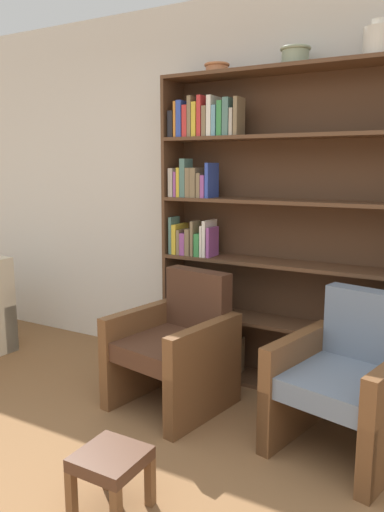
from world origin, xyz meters
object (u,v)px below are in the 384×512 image
Objects in this scene: armchair_leather at (176,347)px; armchair_cushioned at (347,382)px; bowl_stoneware at (217,68)px; bowl_copper at (295,55)px; footstool at (111,466)px; vase_tall at (379,41)px; bookshelf at (263,236)px.

armchair_leather is 1.10m from armchair_cushioned.
armchair_leather is (0.02, -0.59, -1.84)m from bowl_stoneware.
bowl_copper is 2.62m from footstool.
vase_tall is (1.07, 0.00, 0.05)m from bowl_stoneware.
bookshelf is 11.12× the size of bowl_copper.
vase_tall is (0.51, 0.00, 0.03)m from bowl_copper.
bowl_stoneware reaches higher than armchair_cushioned.
bookshelf is 2.53× the size of armchair_cushioned.
bowl_copper reaches higher than bookshelf.
bowl_copper reaches higher than footstool.
bowl_copper is 2.03m from armchair_cushioned.
vase_tall reaches higher than bowl_stoneware.
bowl_copper reaches higher than armchair_cushioned.
footstool is at bearing -91.47° from bookshelf.
bookshelf is at bearing 178.69° from vase_tall.
armchair_cushioned is at bearing -85.39° from vase_tall.
bowl_stoneware is at bearing -180.00° from bowl_copper.
bookshelf is 1.40m from vase_tall.
armchair_leather reaches higher than footstool.
bowl_stoneware is 0.56m from bowl_copper.
bowl_stoneware is at bearing -180.00° from vase_tall.
bookshelf is 0.98m from armchair_leather.
armchair_leather is at bearing -88.46° from bowl_stoneware.
armchair_cushioned is at bearing 53.31° from footstool.
armchair_leather is at bearing -119.85° from bookshelf.
footstool is at bearing -98.27° from bowl_copper.
armchair_leather is at bearing -150.77° from vase_tall.
footstool is (-0.24, -1.65, -2.02)m from bowl_copper.
footstool is at bearing 116.12° from armchair_leather.
bowl_copper is at bearing 81.73° from footstool.
armchair_leather is 2.94× the size of footstool.
bowl_stoneware reaches higher than footstool.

